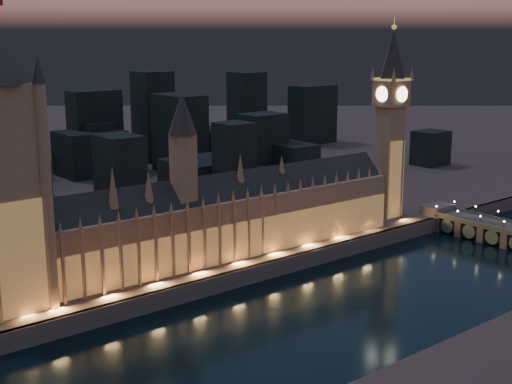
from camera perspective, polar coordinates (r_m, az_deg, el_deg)
ground_plane at (r=304.24m, az=5.92°, el=-8.93°), size 2000.00×2000.00×0.00m
embankment_wall at (r=330.98m, az=0.87°, el=-6.29°), size 2000.00×2.50×8.00m
palace_of_westminster at (r=333.04m, az=-2.96°, el=-2.16°), size 202.00×26.89×78.00m
victoria_tower at (r=279.32m, az=-19.53°, el=2.37°), size 31.68×31.68×115.71m
elizabeth_tower at (r=406.58m, az=10.74°, el=6.62°), size 18.00×18.00×110.91m
city_backdrop at (r=511.77m, az=-10.72°, el=3.52°), size 487.84×215.63×78.23m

